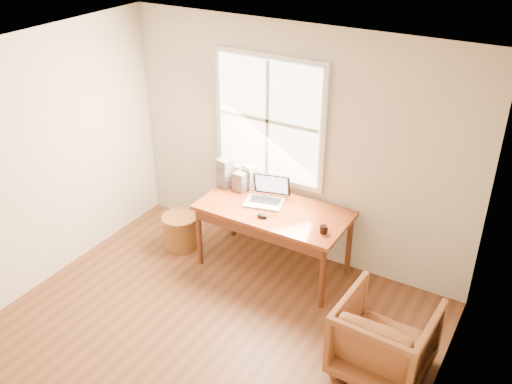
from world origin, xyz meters
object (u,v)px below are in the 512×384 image
laptop (264,190)px  coffee_mug (323,229)px  desk (274,211)px  armchair (385,338)px  cd_stack_a (250,177)px  wicker_stool (181,232)px

laptop → coffee_mug: 0.82m
desk → coffee_mug: 0.66m
armchair → laptop: (-1.70, 0.89, 0.55)m
coffee_mug → desk: bearing=154.5°
coffee_mug → cd_stack_a: 1.18m
wicker_stool → cd_stack_a: size_ratio=1.49×
laptop → coffee_mug: laptop is taller
coffee_mug → laptop: bearing=154.1°
wicker_stool → cd_stack_a: bearing=34.2°
wicker_stool → coffee_mug: size_ratio=4.98×
desk → laptop: bearing=163.3°
armchair → cd_stack_a: bearing=-26.1°
wicker_stool → laptop: 1.23m
desk → coffee_mug: (0.64, -0.16, 0.06)m
laptop → coffee_mug: (0.79, -0.21, -0.12)m
desk → armchair: 1.80m
desk → wicker_stool: 1.26m
coffee_mug → wicker_stool: bearing=169.3°
desk → coffee_mug: coffee_mug is taller
armchair → coffee_mug: (-0.91, 0.68, 0.43)m
armchair → wicker_stool: size_ratio=1.97×
wicker_stool → coffee_mug: (1.77, 0.02, 0.59)m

